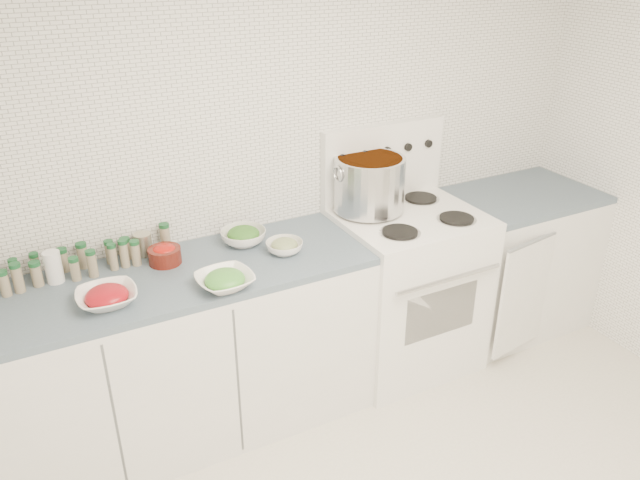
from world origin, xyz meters
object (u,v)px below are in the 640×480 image
Objects in this scene: stove at (405,285)px; bowl_tomato at (107,297)px; stock_pot at (369,182)px; bowl_snowpea at (225,280)px.

bowl_tomato is at bearing -175.79° from stove.
stock_pot reaches higher than bowl_snowpea.
stock_pot is 1.03m from bowl_snowpea.
stove is 5.35× the size of bowl_tomato.
bowl_tomato is 0.49m from bowl_snowpea.
bowl_snowpea is at bearing -169.16° from stove.
bowl_snowpea is (-1.13, -0.22, 0.44)m from stove.
bowl_tomato is at bearing 168.59° from bowl_snowpea.
stove reaches higher than stock_pot.
bowl_snowpea is (0.48, -0.10, -0.00)m from bowl_tomato.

